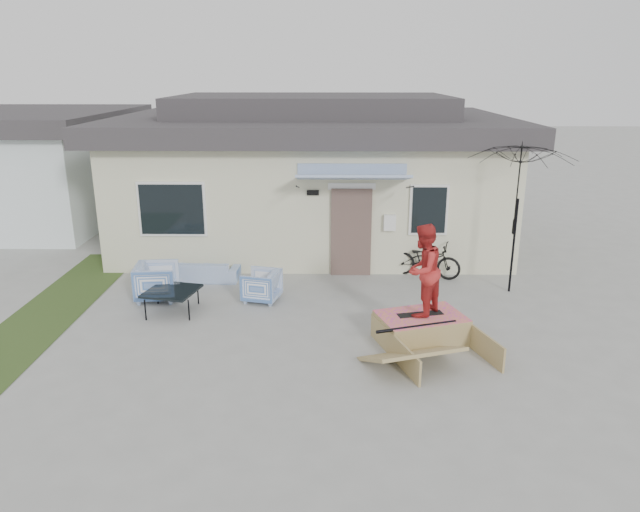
{
  "coord_description": "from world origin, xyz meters",
  "views": [
    {
      "loc": [
        0.44,
        -9.02,
        4.69
      ],
      "look_at": [
        0.3,
        1.8,
        1.3
      ],
      "focal_mm": 33.22,
      "sensor_mm": 36.0,
      "label": 1
    }
  ],
  "objects_px": {
    "skate_ramp": "(421,329)",
    "loveseat": "(205,268)",
    "coffee_table": "(172,301)",
    "skater": "(423,268)",
    "armchair_left": "(157,280)",
    "bicycle": "(426,256)",
    "armchair_right": "(261,284)",
    "patio_umbrella": "(517,215)",
    "skateboard": "(420,314)"
  },
  "relations": [
    {
      "from": "skateboard",
      "to": "skater",
      "type": "bearing_deg",
      "value": 76.69
    },
    {
      "from": "loveseat",
      "to": "skateboard",
      "type": "distance_m",
      "value": 5.54
    },
    {
      "from": "armchair_right",
      "to": "patio_umbrella",
      "type": "xyz_separation_m",
      "value": [
        5.45,
        0.63,
        1.38
      ]
    },
    {
      "from": "coffee_table",
      "to": "patio_umbrella",
      "type": "bearing_deg",
      "value": 10.05
    },
    {
      "from": "loveseat",
      "to": "bicycle",
      "type": "xyz_separation_m",
      "value": [
        5.19,
        0.3,
        0.22
      ]
    },
    {
      "from": "bicycle",
      "to": "coffee_table",
      "type": "bearing_deg",
      "value": 133.54
    },
    {
      "from": "bicycle",
      "to": "patio_umbrella",
      "type": "height_order",
      "value": "patio_umbrella"
    },
    {
      "from": "armchair_right",
      "to": "skateboard",
      "type": "bearing_deg",
      "value": 72.05
    },
    {
      "from": "loveseat",
      "to": "patio_umbrella",
      "type": "height_order",
      "value": "patio_umbrella"
    },
    {
      "from": "bicycle",
      "to": "patio_umbrella",
      "type": "relative_size",
      "value": 0.64
    },
    {
      "from": "armchair_left",
      "to": "armchair_right",
      "type": "xyz_separation_m",
      "value": [
        2.24,
        -0.06,
        -0.07
      ]
    },
    {
      "from": "coffee_table",
      "to": "armchair_right",
      "type": "bearing_deg",
      "value": 20.42
    },
    {
      "from": "skate_ramp",
      "to": "skateboard",
      "type": "xyz_separation_m",
      "value": [
        -0.02,
        0.05,
        0.27
      ]
    },
    {
      "from": "skater",
      "to": "skateboard",
      "type": "bearing_deg",
      "value": 36.98
    },
    {
      "from": "skate_ramp",
      "to": "skater",
      "type": "height_order",
      "value": "skater"
    },
    {
      "from": "patio_umbrella",
      "to": "skateboard",
      "type": "relative_size",
      "value": 3.1
    },
    {
      "from": "loveseat",
      "to": "patio_umbrella",
      "type": "bearing_deg",
      "value": 177.12
    },
    {
      "from": "loveseat",
      "to": "skate_ramp",
      "type": "distance_m",
      "value": 5.58
    },
    {
      "from": "bicycle",
      "to": "skateboard",
      "type": "distance_m",
      "value": 3.56
    },
    {
      "from": "loveseat",
      "to": "armchair_right",
      "type": "xyz_separation_m",
      "value": [
        1.45,
        -1.28,
        0.06
      ]
    },
    {
      "from": "skateboard",
      "to": "coffee_table",
      "type": "bearing_deg",
      "value": 151.93
    },
    {
      "from": "skate_ramp",
      "to": "skateboard",
      "type": "bearing_deg",
      "value": 90.0
    },
    {
      "from": "loveseat",
      "to": "skater",
      "type": "height_order",
      "value": "skater"
    },
    {
      "from": "skateboard",
      "to": "skater",
      "type": "distance_m",
      "value": 0.86
    },
    {
      "from": "armchair_left",
      "to": "skateboard",
      "type": "height_order",
      "value": "armchair_left"
    },
    {
      "from": "loveseat",
      "to": "skate_ramp",
      "type": "bearing_deg",
      "value": 147.0
    },
    {
      "from": "armchair_left",
      "to": "bicycle",
      "type": "distance_m",
      "value": 6.17
    },
    {
      "from": "armchair_left",
      "to": "skate_ramp",
      "type": "height_order",
      "value": "armchair_left"
    },
    {
      "from": "coffee_table",
      "to": "skate_ramp",
      "type": "bearing_deg",
      "value": -15.24
    },
    {
      "from": "armchair_left",
      "to": "bicycle",
      "type": "bearing_deg",
      "value": -81.63
    },
    {
      "from": "armchair_right",
      "to": "patio_umbrella",
      "type": "relative_size",
      "value": 0.29
    },
    {
      "from": "armchair_right",
      "to": "bicycle",
      "type": "xyz_separation_m",
      "value": [
        3.74,
        1.58,
        0.16
      ]
    },
    {
      "from": "armchair_right",
      "to": "bicycle",
      "type": "distance_m",
      "value": 4.06
    },
    {
      "from": "armchair_right",
      "to": "patio_umbrella",
      "type": "distance_m",
      "value": 5.66
    },
    {
      "from": "skate_ramp",
      "to": "skater",
      "type": "distance_m",
      "value": 1.13
    },
    {
      "from": "armchair_left",
      "to": "bicycle",
      "type": "relative_size",
      "value": 0.53
    },
    {
      "from": "bicycle",
      "to": "loveseat",
      "type": "bearing_deg",
      "value": 114.76
    },
    {
      "from": "armchair_right",
      "to": "skate_ramp",
      "type": "distance_m",
      "value": 3.67
    },
    {
      "from": "patio_umbrella",
      "to": "skater",
      "type": "relative_size",
      "value": 1.55
    },
    {
      "from": "armchair_left",
      "to": "skate_ramp",
      "type": "distance_m",
      "value": 5.7
    },
    {
      "from": "loveseat",
      "to": "coffee_table",
      "type": "xyz_separation_m",
      "value": [
        -0.29,
        -1.92,
        -0.07
      ]
    },
    {
      "from": "bicycle",
      "to": "armchair_right",
      "type": "bearing_deg",
      "value": 134.32
    },
    {
      "from": "coffee_table",
      "to": "skateboard",
      "type": "xyz_separation_m",
      "value": [
        4.82,
        -1.27,
        0.29
      ]
    },
    {
      "from": "skate_ramp",
      "to": "bicycle",
      "type": "bearing_deg",
      "value": 61.78
    },
    {
      "from": "bicycle",
      "to": "skate_ramp",
      "type": "xyz_separation_m",
      "value": [
        -0.65,
        -3.54,
        -0.28
      ]
    },
    {
      "from": "coffee_table",
      "to": "skater",
      "type": "height_order",
      "value": "skater"
    },
    {
      "from": "armchair_right",
      "to": "coffee_table",
      "type": "height_order",
      "value": "armchair_right"
    },
    {
      "from": "armchair_left",
      "to": "skate_ramp",
      "type": "xyz_separation_m",
      "value": [
        5.33,
        -2.02,
        -0.19
      ]
    },
    {
      "from": "loveseat",
      "to": "skateboard",
      "type": "relative_size",
      "value": 1.9
    },
    {
      "from": "skate_ramp",
      "to": "loveseat",
      "type": "bearing_deg",
      "value": 126.61
    }
  ]
}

